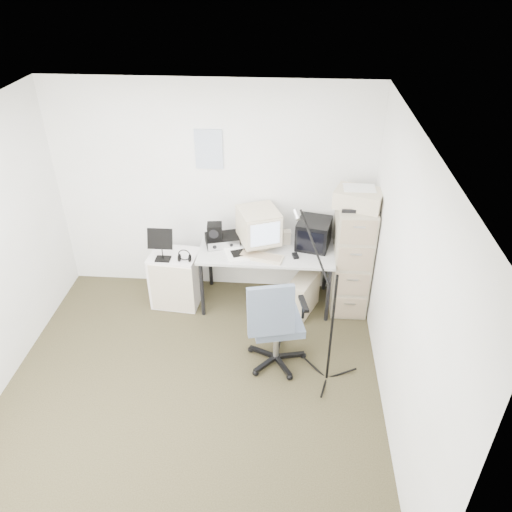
# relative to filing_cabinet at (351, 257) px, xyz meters

# --- Properties ---
(floor) EXTENTS (3.60, 3.60, 0.01)m
(floor) POSITION_rel_filing_cabinet_xyz_m (-1.58, -1.48, -0.66)
(floor) COLOR #2B2818
(floor) RESTS_ON ground
(ceiling) EXTENTS (3.60, 3.60, 0.01)m
(ceiling) POSITION_rel_filing_cabinet_xyz_m (-1.58, -1.48, 1.85)
(ceiling) COLOR white
(ceiling) RESTS_ON ground
(wall_back) EXTENTS (3.60, 0.02, 2.50)m
(wall_back) POSITION_rel_filing_cabinet_xyz_m (-1.58, 0.32, 0.60)
(wall_back) COLOR white
(wall_back) RESTS_ON ground
(wall_front) EXTENTS (3.60, 0.02, 2.50)m
(wall_front) POSITION_rel_filing_cabinet_xyz_m (-1.58, -3.28, 0.60)
(wall_front) COLOR white
(wall_front) RESTS_ON ground
(wall_right) EXTENTS (0.02, 3.60, 2.50)m
(wall_right) POSITION_rel_filing_cabinet_xyz_m (0.22, -1.48, 0.60)
(wall_right) COLOR white
(wall_right) RESTS_ON ground
(wall_calendar) EXTENTS (0.30, 0.02, 0.44)m
(wall_calendar) POSITION_rel_filing_cabinet_xyz_m (-1.60, 0.31, 1.10)
(wall_calendar) COLOR white
(wall_calendar) RESTS_ON wall_back
(filing_cabinet) EXTENTS (0.40, 0.60, 1.30)m
(filing_cabinet) POSITION_rel_filing_cabinet_xyz_m (0.00, 0.00, 0.00)
(filing_cabinet) COLOR #A7A18A
(filing_cabinet) RESTS_ON floor
(printer) EXTENTS (0.56, 0.46, 0.19)m
(printer) POSITION_rel_filing_cabinet_xyz_m (0.00, -0.04, 0.74)
(printer) COLOR tan
(printer) RESTS_ON filing_cabinet
(desk) EXTENTS (1.50, 0.70, 0.73)m
(desk) POSITION_rel_filing_cabinet_xyz_m (-0.95, -0.03, -0.29)
(desk) COLOR silver
(desk) RESTS_ON floor
(crt_monitor) EXTENTS (0.54, 0.55, 0.45)m
(crt_monitor) POSITION_rel_filing_cabinet_xyz_m (-1.04, 0.02, 0.31)
(crt_monitor) COLOR tan
(crt_monitor) RESTS_ON desk
(crt_tv) EXTENTS (0.42, 0.44, 0.32)m
(crt_tv) POSITION_rel_filing_cabinet_xyz_m (-0.43, 0.08, 0.24)
(crt_tv) COLOR black
(crt_tv) RESTS_ON desk
(desk_speaker) EXTENTS (0.09, 0.09, 0.16)m
(desk_speaker) POSITION_rel_filing_cabinet_xyz_m (-0.73, 0.12, 0.16)
(desk_speaker) COLOR beige
(desk_speaker) RESTS_ON desk
(keyboard) EXTENTS (0.51, 0.28, 0.03)m
(keyboard) POSITION_rel_filing_cabinet_xyz_m (-1.00, -0.22, 0.09)
(keyboard) COLOR tan
(keyboard) RESTS_ON desk
(mouse) EXTENTS (0.08, 0.11, 0.03)m
(mouse) POSITION_rel_filing_cabinet_xyz_m (-0.63, -0.17, 0.09)
(mouse) COLOR black
(mouse) RESTS_ON desk
(radio_receiver) EXTENTS (0.42, 0.35, 0.10)m
(radio_receiver) POSITION_rel_filing_cabinet_xyz_m (-1.46, 0.04, 0.13)
(radio_receiver) COLOR black
(radio_receiver) RESTS_ON desk
(radio_speaker) EXTENTS (0.18, 0.17, 0.16)m
(radio_speaker) POSITION_rel_filing_cabinet_xyz_m (-1.53, 0.02, 0.27)
(radio_speaker) COLOR black
(radio_speaker) RESTS_ON radio_receiver
(papers) EXTENTS (0.32, 0.37, 0.02)m
(papers) POSITION_rel_filing_cabinet_xyz_m (-1.27, -0.17, 0.09)
(papers) COLOR white
(papers) RESTS_ON desk
(pc_tower) EXTENTS (0.39, 0.53, 0.45)m
(pc_tower) POSITION_rel_filing_cabinet_xyz_m (-0.52, -0.18, -0.42)
(pc_tower) COLOR tan
(pc_tower) RESTS_ON floor
(office_chair) EXTENTS (0.74, 0.74, 1.07)m
(office_chair) POSITION_rel_filing_cabinet_xyz_m (-0.79, -1.02, -0.11)
(office_chair) COLOR slate
(office_chair) RESTS_ON floor
(side_cart) EXTENTS (0.57, 0.47, 0.66)m
(side_cart) POSITION_rel_filing_cabinet_xyz_m (-1.99, -0.11, -0.32)
(side_cart) COLOR white
(side_cart) RESTS_ON floor
(music_stand) EXTENTS (0.28, 0.16, 0.40)m
(music_stand) POSITION_rel_filing_cabinet_xyz_m (-2.09, -0.22, 0.21)
(music_stand) COLOR black
(music_stand) RESTS_ON side_cart
(headphones) EXTENTS (0.20, 0.20, 0.03)m
(headphones) POSITION_rel_filing_cabinet_xyz_m (-1.84, -0.23, 0.05)
(headphones) COLOR black
(headphones) RESTS_ON side_cart
(mic_stand) EXTENTS (0.03, 0.03, 1.61)m
(mic_stand) POSITION_rel_filing_cabinet_xyz_m (-0.28, -1.22, 0.15)
(mic_stand) COLOR black
(mic_stand) RESTS_ON floor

